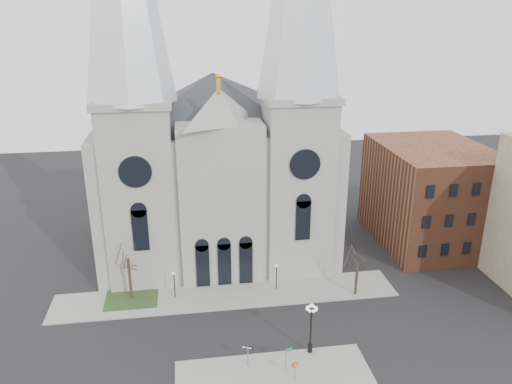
{
  "coord_description": "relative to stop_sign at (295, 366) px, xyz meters",
  "views": [
    {
      "loc": [
        -4.11,
        -39.68,
        31.72
      ],
      "look_at": [
        3.02,
        8.0,
        13.96
      ],
      "focal_mm": 35.0,
      "sensor_mm": 36.0,
      "label": 1
    }
  ],
  "objects": [
    {
      "name": "bg_building_brick",
      "position": [
        25.3,
        26.25,
        5.28
      ],
      "size": [
        14.0,
        18.0,
        14.0
      ],
      "primitive_type": "cube",
      "color": "brown",
      "rests_on": "ground"
    },
    {
      "name": "grass_patch",
      "position": [
        -15.7,
        16.25,
        -1.63
      ],
      "size": [
        6.0,
        5.0,
        0.18
      ],
      "primitive_type": "cube",
      "color": "#2C431C",
      "rests_on": "ground"
    },
    {
      "name": "ped_lamp_right",
      "position": [
        1.3,
        15.75,
        0.61
      ],
      "size": [
        0.32,
        0.32,
        3.26
      ],
      "color": "black",
      "rests_on": "sidewalk_far"
    },
    {
      "name": "tree_right",
      "position": [
        10.3,
        13.25,
        2.74
      ],
      "size": [
        3.2,
        3.2,
        6.0
      ],
      "color": "black",
      "rests_on": "ground"
    },
    {
      "name": "ped_lamp_left",
      "position": [
        -10.7,
        15.75,
        0.61
      ],
      "size": [
        0.32,
        0.32,
        3.26
      ],
      "color": "black",
      "rests_on": "sidewalk_far"
    },
    {
      "name": "stop_sign",
      "position": [
        0.0,
        0.0,
        0.0
      ],
      "size": [
        0.76,
        0.26,
        2.19
      ],
      "rotation": [
        0.0,
        0.0,
        -0.31
      ],
      "color": "slate",
      "rests_on": "sidewalk_near"
    },
    {
      "name": "sidewalk_far",
      "position": [
        -4.7,
        15.25,
        -1.65
      ],
      "size": [
        40.0,
        6.0,
        0.14
      ],
      "primitive_type": "cube",
      "color": "gray",
      "rests_on": "ground"
    },
    {
      "name": "ground",
      "position": [
        -4.7,
        4.25,
        -1.72
      ],
      "size": [
        160.0,
        160.0,
        0.0
      ],
      "primitive_type": "plane",
      "color": "black",
      "rests_on": "ground"
    },
    {
      "name": "globe_lamp",
      "position": [
        2.38,
        3.75,
        1.85
      ],
      "size": [
        1.31,
        1.31,
        5.46
      ],
      "rotation": [
        0.0,
        0.0,
        0.12
      ],
      "color": "black",
      "rests_on": "sidewalk_near"
    },
    {
      "name": "street_name_sign",
      "position": [
        -0.4,
        1.63,
        -0.2
      ],
      "size": [
        0.7,
        0.36,
        2.35
      ],
      "rotation": [
        0.0,
        0.0,
        0.43
      ],
      "color": "slate",
      "rests_on": "sidewalk_near"
    },
    {
      "name": "tree_left",
      "position": [
        -15.7,
        16.25,
        3.86
      ],
      "size": [
        3.2,
        3.2,
        7.5
      ],
      "color": "black",
      "rests_on": "ground"
    },
    {
      "name": "one_way_sign",
      "position": [
        -3.88,
        2.66,
        -0.02
      ],
      "size": [
        0.95,
        0.47,
        2.34
      ],
      "rotation": [
        0.0,
        0.0,
        -0.44
      ],
      "color": "slate",
      "rests_on": "sidewalk_near"
    },
    {
      "name": "cathedral",
      "position": [
        -4.7,
        27.11,
        16.76
      ],
      "size": [
        33.0,
        26.66,
        54.0
      ],
      "color": "#99968E",
      "rests_on": "ground"
    }
  ]
}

